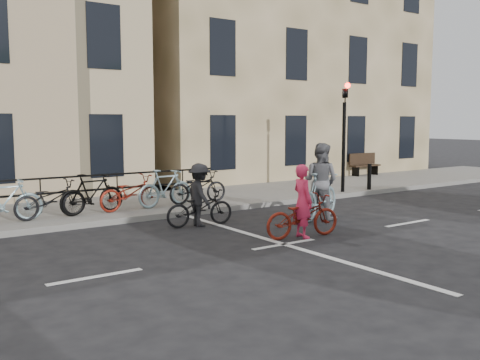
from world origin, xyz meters
TOP-DOWN VIEW (x-y plane):
  - ground at (0.00, 0.00)m, footprint 120.00×120.00m
  - sidewalk at (-4.00, 6.00)m, footprint 46.00×4.00m
  - building_east at (9.00, 13.00)m, footprint 14.00×10.00m
  - traffic_light at (6.20, 4.34)m, footprint 0.18×0.30m
  - bollard_east at (5.00, 4.25)m, footprint 0.14×0.14m
  - bollard_west at (7.40, 4.25)m, footprint 0.14×0.14m
  - bench at (11.00, 7.73)m, footprint 1.60×0.41m
  - parked_bikes at (-3.30, 5.04)m, footprint 10.40×1.23m
  - cyclist_pink at (0.76, 0.29)m, footprint 1.88×0.89m
  - cyclist_grey at (2.63, 1.71)m, footprint 2.11×1.32m
  - cyclist_dark at (-0.41, 2.69)m, footprint 1.77×1.04m

SIDE VIEW (x-z plane):
  - ground at x=0.00m, z-range 0.00..0.00m
  - sidewalk at x=-4.00m, z-range 0.00..0.15m
  - cyclist_pink at x=0.76m, z-range -0.25..1.36m
  - bollard_east at x=5.00m, z-range 0.15..1.05m
  - bollard_west at x=7.40m, z-range 0.15..1.05m
  - cyclist_dark at x=-0.41m, z-range -0.16..1.36m
  - parked_bikes at x=-3.30m, z-range 0.12..1.17m
  - bench at x=11.00m, z-range 0.19..1.16m
  - cyclist_grey at x=2.63m, z-range -0.19..1.79m
  - traffic_light at x=6.20m, z-range 0.50..4.40m
  - building_east at x=9.00m, z-range 0.15..12.15m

